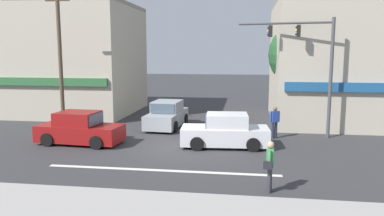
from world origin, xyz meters
The scene contains 13 objects.
ground_plane centered at (0.00, 0.00, 0.00)m, with size 120.00×120.00×0.00m, color #333335.
lane_marking_stripe centered at (0.00, -3.50, 0.00)m, with size 9.00×0.24×0.01m, color silver.
building_left_block centered at (-10.88, 9.51, 3.97)m, with size 11.54×8.53×7.95m.
building_right_corner centered at (11.06, 8.32, 3.88)m, with size 12.33×8.74×7.77m.
street_tree centered at (6.54, 7.26, 4.30)m, with size 4.14×4.14×6.38m.
utility_pole_near_left centered at (-7.30, 3.11, 4.00)m, with size 1.40×0.22×7.70m.
utility_pole_far_right centered at (8.68, 9.15, 4.47)m, with size 1.40×0.22×8.65m.
traffic_light_mast centered at (6.47, 3.31, 4.18)m, with size 4.85×0.82×6.20m.
sedan_waiting_far centered at (-1.52, 4.68, 0.71)m, with size 2.10×4.21×1.58m.
sedan_crossing_center centered at (2.20, 0.50, 0.71)m, with size 4.21×2.10×1.58m.
sedan_crossing_leftbound centered at (-4.88, 0.07, 0.71)m, with size 4.22×2.13×1.58m.
pedestrian_foreground_with_bag centered at (3.92, -5.19, 0.95)m, with size 0.37×0.67×1.67m.
pedestrian_mid_crossing centered at (4.64, 2.62, 0.95)m, with size 0.52×0.36×1.67m.
Camera 1 is at (3.11, -16.89, 4.43)m, focal length 35.00 mm.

